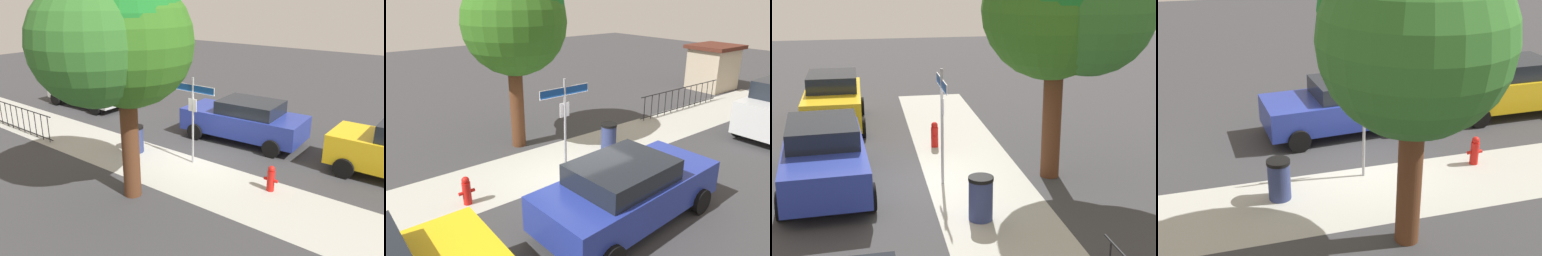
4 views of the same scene
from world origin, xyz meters
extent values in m
plane|color=#38383A|center=(0.00, 0.00, 0.00)|extent=(60.00, 60.00, 0.00)
cube|color=#A9AAA1|center=(2.00, 1.30, 0.00)|extent=(24.00, 2.60, 0.00)
cylinder|color=#9EA0A5|center=(0.04, 0.40, 1.46)|extent=(0.07, 0.07, 2.93)
cube|color=#144799|center=(0.04, 0.40, 2.57)|extent=(1.62, 0.02, 0.22)
cube|color=white|center=(0.04, 0.40, 2.57)|extent=(1.65, 0.02, 0.25)
cube|color=silver|center=(0.04, 0.42, 2.02)|extent=(0.32, 0.02, 0.42)
cylinder|color=#55311C|center=(0.02, 3.22, 1.43)|extent=(0.48, 0.48, 2.85)
sphere|color=#2F6B28|center=(0.35, 3.92, 4.28)|extent=(3.17, 3.17, 3.17)
sphere|color=#1A7226|center=(0.11, 3.14, 4.61)|extent=(3.21, 3.21, 3.21)
sphere|color=#2F681C|center=(0.02, 3.07, 4.26)|extent=(3.38, 3.38, 3.38)
cylinder|color=black|center=(-4.36, -1.54, 0.32)|extent=(0.64, 0.22, 0.64)
cylinder|color=black|center=(-4.34, -3.38, 0.32)|extent=(0.64, 0.22, 0.64)
cube|color=#233394|center=(-0.20, -2.47, 0.74)|extent=(4.80, 2.21, 0.83)
cube|color=black|center=(-0.48, -2.49, 1.39)|extent=(2.35, 1.83, 0.48)
cylinder|color=black|center=(1.32, -1.41, 0.32)|extent=(0.65, 0.26, 0.64)
cylinder|color=black|center=(1.45, -3.32, 0.32)|extent=(0.65, 0.26, 0.64)
cylinder|color=black|center=(-1.85, -1.62, 0.32)|extent=(0.65, 0.26, 0.64)
cylinder|color=black|center=(-1.73, -3.53, 0.32)|extent=(0.65, 0.26, 0.64)
cube|color=silver|center=(8.59, -1.93, 0.91)|extent=(4.46, 1.92, 1.19)
cube|color=black|center=(8.32, -1.94, 1.83)|extent=(2.17, 1.63, 0.63)
cylinder|color=black|center=(10.05, -0.99, 0.32)|extent=(0.65, 0.24, 0.64)
cylinder|color=black|center=(10.11, -2.75, 0.32)|extent=(0.65, 0.24, 0.64)
cylinder|color=black|center=(7.06, -1.10, 0.32)|extent=(0.65, 0.24, 0.64)
cylinder|color=black|center=(7.12, -2.86, 0.32)|extent=(0.65, 0.24, 0.64)
cylinder|color=black|center=(8.04, 2.30, 1.05)|extent=(5.43, 0.04, 0.04)
cylinder|color=black|center=(8.04, 2.30, 0.12)|extent=(5.43, 0.04, 0.04)
cylinder|color=black|center=(5.55, 2.30, 0.53)|extent=(0.03, 0.03, 1.05)
cylinder|color=black|center=(6.01, 2.30, 0.53)|extent=(0.03, 0.03, 1.05)
cylinder|color=black|center=(6.46, 2.30, 0.53)|extent=(0.03, 0.03, 1.05)
cylinder|color=black|center=(6.91, 2.30, 0.53)|extent=(0.03, 0.03, 1.05)
cylinder|color=black|center=(7.36, 2.30, 0.53)|extent=(0.03, 0.03, 1.05)
cylinder|color=black|center=(7.82, 2.30, 0.53)|extent=(0.03, 0.03, 1.05)
cylinder|color=black|center=(8.27, 2.30, 0.53)|extent=(0.03, 0.03, 1.05)
cylinder|color=black|center=(8.72, 2.30, 0.53)|extent=(0.03, 0.03, 1.05)
cylinder|color=black|center=(9.17, 2.30, 0.53)|extent=(0.03, 0.03, 1.05)
cylinder|color=red|center=(-2.96, 0.60, 0.31)|extent=(0.22, 0.22, 0.62)
sphere|color=red|center=(-2.96, 0.60, 0.68)|extent=(0.20, 0.20, 0.20)
cylinder|color=red|center=(-3.12, 0.60, 0.34)|extent=(0.10, 0.09, 0.09)
cylinder|color=red|center=(-2.80, 0.60, 0.34)|extent=(0.10, 0.09, 0.09)
cylinder|color=navy|center=(2.23, 0.90, 0.45)|extent=(0.52, 0.52, 0.90)
cylinder|color=black|center=(2.23, 0.90, 0.94)|extent=(0.55, 0.55, 0.08)
camera|label=1|loc=(-7.30, 9.89, 5.38)|focal=35.99mm
camera|label=2|loc=(-5.73, -7.63, 5.15)|focal=34.08mm
camera|label=3|loc=(12.95, -1.47, 5.25)|focal=51.91mm
camera|label=4|loc=(3.46, 10.93, 6.07)|focal=46.41mm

